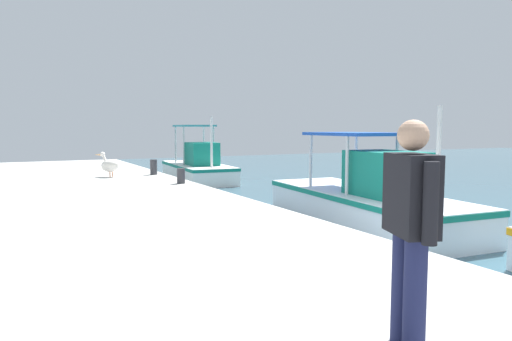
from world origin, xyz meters
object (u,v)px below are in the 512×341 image
at_px(fishing_boat_second, 367,200).
at_px(pelican, 110,165).
at_px(mooring_bollard_second, 181,176).
at_px(fishing_boat_nearest, 198,168).
at_px(mooring_bollard_nearest, 154,167).
at_px(fisherman_standing, 410,223).

height_order(fishing_boat_second, pelican, fishing_boat_second).
height_order(pelican, mooring_bollard_second, pelican).
xyz_separation_m(fishing_boat_nearest, fishing_boat_second, (11.01, 0.30, 0.02)).
distance_m(fishing_boat_nearest, mooring_bollard_second, 7.68).
relative_size(fishing_boat_nearest, mooring_bollard_nearest, 11.11).
bearing_deg(mooring_bollard_nearest, mooring_bollard_second, -0.00).
bearing_deg(mooring_bollard_second, fishing_boat_nearest, 155.75).
bearing_deg(mooring_bollard_second, fisherman_standing, -9.77).
relative_size(pelican, mooring_bollard_nearest, 1.65).
height_order(fishing_boat_nearest, fisherman_standing, fishing_boat_nearest).
relative_size(fishing_boat_nearest, fishing_boat_second, 0.87).
distance_m(fisherman_standing, mooring_bollard_nearest, 13.54).
height_order(fishing_boat_second, mooring_bollard_second, fishing_boat_second).
relative_size(mooring_bollard_nearest, mooring_bollard_second, 1.18).
distance_m(pelican, fisherman_standing, 13.28).
bearing_deg(fisherman_standing, mooring_bollard_second, 170.23).
height_order(pelican, fisherman_standing, fisherman_standing).
bearing_deg(fishing_boat_nearest, fishing_boat_second, 1.56).
xyz_separation_m(pelican, fisherman_standing, (13.27, -0.32, 0.52)).
distance_m(fishing_boat_nearest, fisherman_standing, 18.21).
distance_m(fishing_boat_second, fisherman_standing, 8.41).
xyz_separation_m(mooring_bollard_nearest, mooring_bollard_second, (2.91, -0.00, -0.04)).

